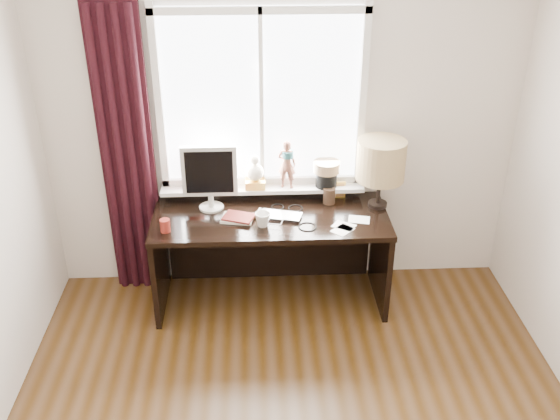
{
  "coord_description": "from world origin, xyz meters",
  "views": [
    {
      "loc": [
        -0.22,
        -2.3,
        2.93
      ],
      "look_at": [
        -0.05,
        1.25,
        1.0
      ],
      "focal_mm": 40.0,
      "sensor_mm": 36.0,
      "label": 1
    }
  ],
  "objects_px": {
    "mug": "(263,219)",
    "red_cup": "(165,226)",
    "laptop": "(279,215)",
    "desk": "(270,238)",
    "table_lamp": "(381,161)",
    "monitor": "(209,174)"
  },
  "relations": [
    {
      "from": "laptop",
      "to": "desk",
      "type": "height_order",
      "value": "laptop"
    },
    {
      "from": "monitor",
      "to": "table_lamp",
      "type": "distance_m",
      "value": 1.23
    },
    {
      "from": "mug",
      "to": "table_lamp",
      "type": "bearing_deg",
      "value": 16.72
    },
    {
      "from": "table_lamp",
      "to": "red_cup",
      "type": "bearing_deg",
      "value": -168.84
    },
    {
      "from": "laptop",
      "to": "monitor",
      "type": "distance_m",
      "value": 0.58
    },
    {
      "from": "red_cup",
      "to": "monitor",
      "type": "distance_m",
      "value": 0.5
    },
    {
      "from": "red_cup",
      "to": "monitor",
      "type": "height_order",
      "value": "monitor"
    },
    {
      "from": "laptop",
      "to": "mug",
      "type": "xyz_separation_m",
      "value": [
        -0.12,
        -0.12,
        0.04
      ]
    },
    {
      "from": "laptop",
      "to": "red_cup",
      "type": "bearing_deg",
      "value": -152.05
    },
    {
      "from": "laptop",
      "to": "mug",
      "type": "bearing_deg",
      "value": -118.54
    },
    {
      "from": "red_cup",
      "to": "laptop",
      "type": "bearing_deg",
      "value": 11.88
    },
    {
      "from": "monitor",
      "to": "laptop",
      "type": "bearing_deg",
      "value": -17.71
    },
    {
      "from": "laptop",
      "to": "red_cup",
      "type": "relative_size",
      "value": 3.55
    },
    {
      "from": "mug",
      "to": "red_cup",
      "type": "distance_m",
      "value": 0.67
    },
    {
      "from": "laptop",
      "to": "monitor",
      "type": "relative_size",
      "value": 0.66
    },
    {
      "from": "mug",
      "to": "monitor",
      "type": "height_order",
      "value": "monitor"
    },
    {
      "from": "mug",
      "to": "table_lamp",
      "type": "relative_size",
      "value": 0.21
    },
    {
      "from": "mug",
      "to": "red_cup",
      "type": "bearing_deg",
      "value": -176.23
    },
    {
      "from": "table_lamp",
      "to": "mug",
      "type": "bearing_deg",
      "value": -163.28
    },
    {
      "from": "red_cup",
      "to": "monitor",
      "type": "bearing_deg",
      "value": 47.35
    },
    {
      "from": "table_lamp",
      "to": "laptop",
      "type": "bearing_deg",
      "value": -169.61
    },
    {
      "from": "mug",
      "to": "red_cup",
      "type": "relative_size",
      "value": 1.19
    }
  ]
}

